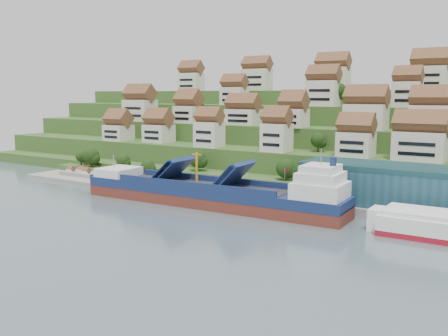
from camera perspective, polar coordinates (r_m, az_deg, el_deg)
The scene contains 10 objects.
ground at distance 134.72m, azimuth -1.90°, elevation -4.23°, with size 300.00×300.00×0.00m, color slate.
quay at distance 137.69m, azimuth 8.57°, elevation -3.58°, with size 180.00×14.00×2.20m, color gray.
pebble_beach at distance 181.39m, azimuth -14.93°, elevation -1.05°, with size 45.00×20.00×1.00m, color gray.
hillside at distance 225.24m, azimuth 13.27°, elevation 3.42°, with size 260.00×128.00×31.00m.
hillside_village at distance 182.94m, azimuth 10.61°, elevation 6.74°, with size 157.98×61.48×29.43m.
hillside_trees at distance 175.66m, azimuth 2.90°, elevation 4.12°, with size 140.99×62.67×30.96m.
warehouse at distance 129.07m, azimuth 22.08°, elevation -2.16°, with size 60.00×15.00×10.00m, color #214A5B.
flagpole at distance 132.92m, azimuth 7.00°, elevation -1.44°, with size 1.28×0.16×8.00m.
beach_huts at distance 181.79m, azimuth -15.67°, elevation -0.55°, with size 14.40×3.70×2.20m.
cargo_ship at distance 132.25m, azimuth -0.96°, elevation -3.05°, with size 75.84×14.34×16.71m.
Camera 1 is at (74.83, -108.04, 29.61)m, focal length 40.00 mm.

